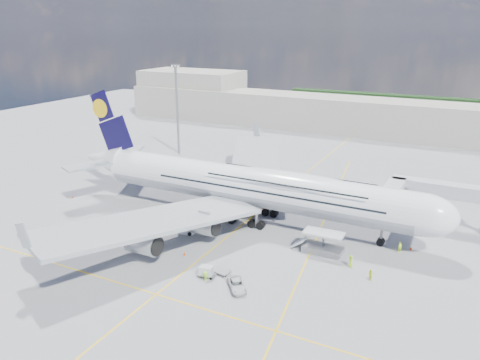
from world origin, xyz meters
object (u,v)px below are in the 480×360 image
at_px(dolly_nose_far, 206,271).
at_px(crew_wing, 134,247).
at_px(dolly_back, 109,217).
at_px(crew_nose, 400,247).
at_px(airliner, 251,186).
at_px(crew_van, 351,261).
at_px(dolly_nose_near, 220,271).
at_px(crew_tug, 205,276).
at_px(cone_wing_left_outer, 248,170).
at_px(cone_wing_right_inner, 184,253).
at_px(catering_truck_inner, 231,177).
at_px(cone_nose, 411,248).
at_px(catering_truck_outer, 260,154).
at_px(baggage_tug, 186,229).
at_px(dolly_row_b, 149,230).
at_px(cone_wing_right_outer, 124,244).
at_px(jet_bridge, 422,193).
at_px(service_van, 237,285).
at_px(cone_tail, 73,197).
at_px(dolly_row_a, 113,227).
at_px(cone_wing_left_inner, 218,199).
at_px(light_mast, 177,108).
at_px(cargo_loader, 322,245).
at_px(crew_loader, 370,275).

relative_size(dolly_nose_far, crew_wing, 1.81).
relative_size(dolly_back, crew_nose, 1.77).
distance_m(airliner, crew_van, 24.82).
distance_m(dolly_nose_near, crew_tug, 3.12).
distance_m(cone_wing_left_outer, cone_wing_right_inner, 47.65).
distance_m(catering_truck_inner, cone_nose, 45.19).
distance_m(catering_truck_outer, cone_wing_right_inner, 58.67).
bearing_deg(catering_truck_inner, crew_van, -59.72).
bearing_deg(cone_wing_right_inner, dolly_nose_near, -16.85).
relative_size(dolly_nose_far, crew_nose, 1.52).
distance_m(baggage_tug, crew_van, 29.66).
height_order(dolly_row_b, catering_truck_outer, catering_truck_outer).
bearing_deg(cone_wing_right_outer, crew_van, 15.93).
xyz_separation_m(dolly_nose_far, crew_wing, (-14.94, 1.69, -0.11)).
bearing_deg(jet_bridge, cone_nose, -89.13).
bearing_deg(crew_tug, service_van, -16.20).
xyz_separation_m(dolly_back, catering_truck_outer, (8.85, 51.35, 1.26)).
xyz_separation_m(dolly_back, cone_tail, (-15.02, 5.32, -0.12)).
distance_m(dolly_row_a, dolly_back, 6.95).
distance_m(dolly_row_b, cone_wing_right_inner, 10.74).
xyz_separation_m(dolly_row_a, cone_nose, (49.20, 17.35, -0.85)).
distance_m(jet_bridge, crew_van, 22.78).
bearing_deg(dolly_back, dolly_row_a, -47.96).
relative_size(catering_truck_inner, cone_wing_right_outer, 13.37).
distance_m(baggage_tug, cone_wing_left_inner, 17.50).
height_order(dolly_nose_far, crew_nose, crew_nose).
relative_size(dolly_row_b, baggage_tug, 1.02).
distance_m(dolly_back, dolly_nose_near, 30.65).
relative_size(jet_bridge, dolly_back, 5.52).
relative_size(crew_tug, cone_nose, 2.65).
bearing_deg(baggage_tug, jet_bridge, 19.85).
height_order(cone_wing_left_outer, cone_tail, cone_wing_left_outer).
relative_size(cone_nose, cone_wing_left_inner, 1.07).
bearing_deg(cone_nose, light_mast, 153.75).
bearing_deg(baggage_tug, service_van, -47.54).
bearing_deg(dolly_row_a, crew_wing, -2.90).
bearing_deg(dolly_row_a, cargo_loader, 38.81).
distance_m(service_van, crew_loader, 19.78).
bearing_deg(cone_wing_right_outer, crew_wing, -14.84).
relative_size(dolly_row_b, dolly_nose_far, 1.11).
height_order(dolly_row_a, cone_wing_left_outer, dolly_row_a).
bearing_deg(baggage_tug, crew_tug, -58.21).
relative_size(airliner, crew_tug, 51.62).
relative_size(dolly_nose_near, crew_tug, 2.27).
distance_m(baggage_tug, cone_tail, 32.43).
xyz_separation_m(baggage_tug, cone_wing_left_inner, (-3.03, 17.23, -0.56)).
bearing_deg(dolly_nose_near, cone_wing_left_outer, 122.74).
distance_m(dolly_back, crew_van, 46.86).
bearing_deg(cargo_loader, cone_tail, 179.91).
bearing_deg(dolly_row_a, catering_truck_inner, 102.03).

